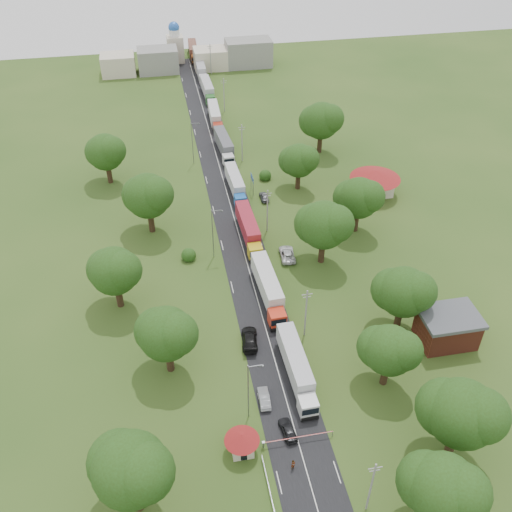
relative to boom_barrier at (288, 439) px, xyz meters
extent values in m
plane|color=#2B4918|center=(1.36, 25.00, -0.89)|extent=(260.00, 260.00, 0.00)
cube|color=black|center=(1.36, 45.00, -0.89)|extent=(8.00, 200.00, 0.04)
cylinder|color=slate|center=(-3.14, 0.00, -0.34)|extent=(0.20, 0.20, 1.10)
cube|color=slate|center=(-3.14, 0.00, 0.16)|extent=(0.35, 0.35, 0.25)
cylinder|color=red|center=(1.36, 0.00, 0.11)|extent=(9.00, 0.12, 0.12)
cylinder|color=slate|center=(5.86, 0.00, -0.39)|extent=(0.10, 0.10, 1.00)
cube|color=beige|center=(-5.84, 0.00, 0.31)|extent=(2.60, 2.60, 2.40)
cone|color=maroon|center=(-5.84, 0.00, 2.01)|extent=(4.40, 4.40, 1.10)
cube|color=black|center=(-4.53, 0.00, 0.51)|extent=(0.02, 1.20, 0.90)
cube|color=black|center=(-5.84, -1.31, 0.11)|extent=(0.80, 0.02, 1.90)
cylinder|color=slate|center=(6.56, 58.80, 1.11)|extent=(0.12, 0.12, 4.00)
cylinder|color=slate|center=(6.56, 61.20, 1.11)|extent=(0.12, 0.12, 4.00)
cube|color=navy|center=(6.56, 60.00, 2.71)|extent=(0.06, 3.00, 1.00)
cube|color=silver|center=(6.56, 60.00, 2.71)|extent=(0.07, 3.10, 0.06)
cylinder|color=gray|center=(6.86, -10.00, 3.61)|extent=(0.24, 0.24, 9.00)
cube|color=gray|center=(6.86, -10.00, 7.41)|extent=(1.60, 0.10, 0.10)
cube|color=gray|center=(6.86, -10.00, 6.91)|extent=(1.20, 0.10, 0.10)
cylinder|color=gray|center=(6.86, 18.00, 3.61)|extent=(0.24, 0.24, 9.00)
cube|color=gray|center=(6.86, 18.00, 7.41)|extent=(1.60, 0.10, 0.10)
cube|color=gray|center=(6.86, 18.00, 6.91)|extent=(1.20, 0.10, 0.10)
cylinder|color=gray|center=(6.86, 46.00, 3.61)|extent=(0.24, 0.24, 9.00)
cube|color=gray|center=(6.86, 46.00, 7.41)|extent=(1.60, 0.10, 0.10)
cube|color=gray|center=(6.86, 46.00, 6.91)|extent=(1.20, 0.10, 0.10)
cylinder|color=gray|center=(6.86, 74.00, 3.61)|extent=(0.24, 0.24, 9.00)
cube|color=gray|center=(6.86, 74.00, 7.41)|extent=(1.60, 0.10, 0.10)
cube|color=gray|center=(6.86, 74.00, 6.91)|extent=(1.20, 0.10, 0.10)
cylinder|color=gray|center=(6.86, 102.00, 3.61)|extent=(0.24, 0.24, 9.00)
cube|color=gray|center=(6.86, 102.00, 7.41)|extent=(1.60, 0.10, 0.10)
cube|color=gray|center=(6.86, 102.00, 6.91)|extent=(1.20, 0.10, 0.10)
cylinder|color=gray|center=(6.86, 130.00, 3.61)|extent=(0.24, 0.24, 9.00)
cube|color=gray|center=(6.86, 130.00, 7.41)|extent=(1.60, 0.10, 0.10)
cube|color=gray|center=(6.86, 130.00, 6.91)|extent=(1.20, 0.10, 0.10)
cylinder|color=slate|center=(-4.14, 5.00, 4.11)|extent=(0.16, 0.16, 10.00)
cube|color=slate|center=(-3.24, 5.00, 8.81)|extent=(1.80, 0.10, 0.10)
cube|color=slate|center=(-2.44, 5.00, 8.66)|extent=(0.50, 0.22, 0.15)
cylinder|color=slate|center=(-4.14, 40.00, 4.11)|extent=(0.16, 0.16, 10.00)
cube|color=slate|center=(-3.24, 40.00, 8.81)|extent=(1.80, 0.10, 0.10)
cube|color=slate|center=(-2.44, 40.00, 8.66)|extent=(0.50, 0.22, 0.15)
cylinder|color=slate|center=(-4.14, 75.00, 4.11)|extent=(0.16, 0.16, 10.00)
cube|color=slate|center=(-3.24, 75.00, 8.81)|extent=(1.80, 0.10, 0.10)
cube|color=slate|center=(-2.44, 75.00, 8.66)|extent=(0.50, 0.22, 0.15)
sphere|color=#223C10|center=(13.36, -13.00, 6.33)|extent=(7.70, 7.70, 7.70)
sphere|color=#223C10|center=(14.73, -14.10, 7.16)|extent=(6.05, 6.05, 6.05)
sphere|color=#223C10|center=(12.26, -11.62, 5.78)|extent=(6.60, 6.60, 6.60)
cylinder|color=#382616|center=(19.36, -5.00, 1.38)|extent=(1.12, 1.12, 4.55)
sphere|color=#223C10|center=(19.36, -5.00, 6.96)|extent=(8.40, 8.40, 8.40)
sphere|color=#223C10|center=(20.86, -6.20, 7.86)|extent=(6.60, 6.60, 6.60)
sphere|color=#223C10|center=(18.16, -3.50, 6.36)|extent=(7.20, 7.20, 7.20)
cylinder|color=#382616|center=(15.36, 7.00, 1.03)|extent=(1.04, 1.04, 3.85)
sphere|color=#223C10|center=(15.36, 7.00, 5.71)|extent=(7.00, 7.00, 7.00)
sphere|color=#223C10|center=(16.61, 6.00, 6.46)|extent=(5.50, 5.50, 5.50)
sphere|color=#223C10|center=(14.36, 8.25, 5.21)|extent=(6.00, 6.00, 6.00)
cylinder|color=#382616|center=(21.36, 17.00, 1.21)|extent=(1.08, 1.08, 4.20)
sphere|color=#223C10|center=(21.36, 17.00, 6.33)|extent=(7.70, 7.70, 7.70)
sphere|color=#223C10|center=(22.73, 15.90, 7.16)|extent=(6.05, 6.05, 6.05)
sphere|color=#223C10|center=(20.26, 18.38, 5.78)|extent=(6.60, 6.60, 6.60)
cylinder|color=#382616|center=(14.36, 35.00, 1.38)|extent=(1.12, 1.12, 4.55)
sphere|color=#223C10|center=(14.36, 35.00, 6.96)|extent=(8.40, 8.40, 8.40)
sphere|color=#223C10|center=(15.86, 33.80, 7.86)|extent=(6.60, 6.60, 6.60)
sphere|color=#223C10|center=(13.16, 36.50, 6.36)|extent=(7.20, 7.20, 7.20)
cylinder|color=#382616|center=(23.36, 43.00, 1.21)|extent=(1.08, 1.08, 4.20)
sphere|color=#223C10|center=(23.36, 43.00, 6.33)|extent=(7.70, 7.70, 7.70)
sphere|color=#223C10|center=(24.73, 41.90, 7.16)|extent=(6.05, 6.05, 6.05)
sphere|color=#223C10|center=(22.26, 44.38, 5.78)|extent=(6.60, 6.60, 6.60)
cylinder|color=#382616|center=(16.36, 60.00, 1.03)|extent=(1.04, 1.04, 3.85)
sphere|color=#223C10|center=(16.36, 60.00, 5.71)|extent=(7.00, 7.00, 7.00)
sphere|color=#223C10|center=(17.61, 59.00, 6.46)|extent=(5.50, 5.50, 5.50)
sphere|color=#223C10|center=(15.36, 61.25, 5.21)|extent=(6.00, 6.00, 6.00)
cylinder|color=#382616|center=(25.36, 75.00, 1.38)|extent=(1.12, 1.12, 4.55)
sphere|color=#223C10|center=(25.36, 75.00, 6.96)|extent=(8.40, 8.40, 8.40)
sphere|color=#223C10|center=(26.86, 73.80, 7.86)|extent=(6.60, 6.60, 6.60)
sphere|color=#223C10|center=(24.16, 76.50, 6.36)|extent=(7.20, 7.20, 7.20)
cylinder|color=#382616|center=(-18.64, -5.00, 1.38)|extent=(1.12, 1.12, 4.55)
sphere|color=#223C10|center=(-18.64, -5.00, 6.96)|extent=(8.40, 8.40, 8.40)
sphere|color=#223C10|center=(-17.14, -6.20, 7.86)|extent=(6.60, 6.60, 6.60)
sphere|color=#223C10|center=(-19.84, -3.50, 6.36)|extent=(7.20, 7.20, 7.20)
cylinder|color=#382616|center=(-13.64, 15.00, 1.21)|extent=(1.08, 1.08, 4.20)
sphere|color=#223C10|center=(-13.64, 15.00, 6.33)|extent=(7.70, 7.70, 7.70)
sphere|color=#223C10|center=(-12.27, 13.90, 7.16)|extent=(6.05, 6.05, 6.05)
sphere|color=#223C10|center=(-14.74, 16.38, 5.78)|extent=(6.60, 6.60, 6.60)
cylinder|color=#382616|center=(-20.64, 30.00, 1.21)|extent=(1.08, 1.08, 4.20)
sphere|color=#223C10|center=(-20.64, 30.00, 6.33)|extent=(7.70, 7.70, 7.70)
sphere|color=#223C10|center=(-19.27, 28.90, 7.16)|extent=(6.05, 6.05, 6.05)
sphere|color=#223C10|center=(-21.74, 31.38, 5.78)|extent=(6.60, 6.60, 6.60)
cylinder|color=#382616|center=(-14.64, 50.00, 1.38)|extent=(1.12, 1.12, 4.55)
sphere|color=#223C10|center=(-14.64, 50.00, 6.96)|extent=(8.40, 8.40, 8.40)
sphere|color=#223C10|center=(-13.14, 48.80, 7.86)|extent=(6.60, 6.60, 6.60)
sphere|color=#223C10|center=(-15.84, 51.50, 6.36)|extent=(7.20, 7.20, 7.20)
cylinder|color=#382616|center=(-22.64, 70.00, 1.21)|extent=(1.08, 1.08, 4.20)
sphere|color=#223C10|center=(-22.64, 70.00, 6.33)|extent=(7.70, 7.70, 7.70)
sphere|color=#223C10|center=(-21.27, 68.90, 7.16)|extent=(6.05, 6.05, 6.05)
sphere|color=#223C10|center=(-23.74, 71.38, 5.78)|extent=(6.60, 6.60, 6.60)
cube|color=maroon|center=(27.36, 13.00, 1.41)|extent=(8.00, 6.00, 4.60)
cube|color=#47494F|center=(27.36, 13.00, 4.01)|extent=(8.60, 6.60, 0.60)
cube|color=beige|center=(31.36, 55.00, 1.11)|extent=(7.00, 5.00, 4.00)
cone|color=maroon|center=(31.36, 55.00, 4.01)|extent=(10.08, 10.08, 1.80)
cube|color=gray|center=(-8.64, 135.00, 2.61)|extent=(12.00, 8.00, 7.00)
cube|color=beige|center=(7.36, 135.00, 2.11)|extent=(10.00, 8.00, 6.00)
cube|color=gray|center=(19.36, 135.00, 3.11)|extent=(14.00, 8.00, 8.00)
cube|color=beige|center=(-20.64, 135.00, 2.11)|extent=(10.00, 8.00, 6.00)
cube|color=beige|center=(-2.64, 143.00, 3.11)|extent=(5.00, 5.00, 8.00)
cylinder|color=silver|center=(-2.64, 143.00, 8.11)|extent=(3.20, 3.20, 2.00)
sphere|color=#2659B2|center=(-2.64, 143.00, 9.71)|extent=(3.40, 3.40, 3.40)
cube|color=silver|center=(3.61, 3.96, 0.66)|extent=(2.45, 2.45, 2.50)
cube|color=black|center=(3.61, 2.75, 1.01)|extent=(2.30, 0.07, 1.10)
cube|color=slate|center=(3.61, 2.81, -0.34)|extent=(2.21, 0.29, 0.35)
cube|color=slate|center=(3.61, 10.98, -0.14)|extent=(2.54, 11.56, 0.30)
cube|color=#BBBBC1|center=(3.61, 11.28, 1.66)|extent=(2.74, 11.87, 3.01)
cylinder|color=black|center=(3.61, 3.06, -0.39)|extent=(2.35, 1.00, 1.00)
cylinder|color=black|center=(3.61, 4.87, -0.39)|extent=(2.35, 1.00, 1.00)
cylinder|color=black|center=(3.61, 14.48, -0.39)|extent=(2.35, 1.00, 1.00)
cylinder|color=black|center=(3.61, 15.99, -0.39)|extent=(2.35, 1.00, 1.00)
cube|color=red|center=(3.16, 20.69, 0.73)|extent=(2.62, 2.62, 2.62)
cube|color=black|center=(3.16, 19.42, 1.10)|extent=(2.41, 0.13, 1.15)
cube|color=slate|center=(3.16, 19.49, -0.32)|extent=(2.31, 0.35, 0.37)
cube|color=slate|center=(3.16, 28.02, -0.11)|extent=(2.94, 12.14, 0.31)
cube|color=silver|center=(3.16, 28.33, 1.78)|extent=(3.16, 12.46, 3.14)
cylinder|color=black|center=(3.16, 19.75, -0.37)|extent=(2.46, 1.05, 1.05)
cylinder|color=black|center=(3.16, 21.63, -0.37)|extent=(2.46, 1.05, 1.05)
cylinder|color=black|center=(3.16, 31.68, -0.37)|extent=(2.46, 1.05, 1.05)
cylinder|color=black|center=(3.16, 33.26, -0.37)|extent=(2.46, 1.05, 1.05)
cube|color=gold|center=(3.00, 37.99, 0.67)|extent=(2.47, 2.47, 2.51)
cube|color=black|center=(3.00, 36.78, 1.02)|extent=(2.31, 0.08, 1.11)
cube|color=slate|center=(3.00, 36.84, -0.34)|extent=(2.22, 0.31, 0.35)
cube|color=slate|center=(3.00, 45.03, -0.14)|extent=(2.61, 11.61, 0.30)
cube|color=maroon|center=(3.00, 45.33, 1.67)|extent=(2.82, 11.92, 3.01)
cylinder|color=black|center=(3.00, 37.09, -0.39)|extent=(2.36, 1.00, 1.00)
cylinder|color=black|center=(3.00, 38.90, -0.39)|extent=(2.36, 1.00, 1.00)
cylinder|color=black|center=(3.00, 48.54, -0.39)|extent=(2.36, 1.00, 1.00)
cylinder|color=black|center=(3.00, 50.05, -0.39)|extent=(2.36, 1.00, 1.00)
cube|color=#1B57A4|center=(3.22, 55.18, 0.55)|extent=(2.31, 2.31, 2.32)
cube|color=black|center=(3.22, 54.06, 0.87)|extent=(2.14, 0.10, 1.02)
cube|color=slate|center=(3.22, 54.12, -0.38)|extent=(2.05, 0.32, 0.33)
cube|color=slate|center=(3.22, 61.69, -0.19)|extent=(2.52, 10.75, 0.28)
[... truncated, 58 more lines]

